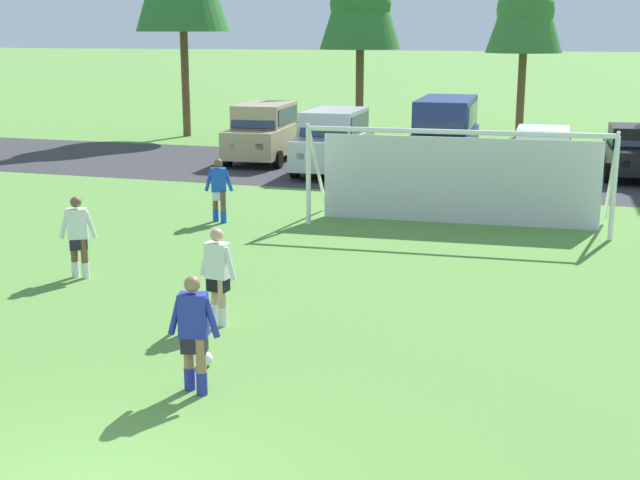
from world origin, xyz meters
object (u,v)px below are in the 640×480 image
object	(u,v)px
soccer_goal	(458,175)
parked_car_slot_far_left	(264,132)
parked_car_slot_left	(334,141)
parked_car_slot_center_left	(445,132)
player_winger_right	(218,277)
player_defender_far	(78,237)
parked_car_slot_center	(542,154)
parked_car_slot_center_right	(635,151)
soccer_ball	(205,359)
player_midfield_center	(219,191)
player_winger_left	(194,335)

from	to	relation	value
soccer_goal	parked_car_slot_far_left	bearing A→B (deg)	134.24
parked_car_slot_left	parked_car_slot_center_left	world-z (taller)	parked_car_slot_center_left
parked_car_slot_far_left	player_winger_right	bearing A→B (deg)	-71.37
player_defender_far	parked_car_slot_center	bearing A→B (deg)	61.02
player_winger_right	parked_car_slot_far_left	bearing A→B (deg)	108.63
parked_car_slot_center_right	player_winger_right	bearing A→B (deg)	-112.02
soccer_ball	parked_car_slot_center_left	size ratio (longest dim) A/B	0.05
soccer_ball	soccer_goal	distance (m)	10.82
parked_car_slot_center	soccer_ball	bearing A→B (deg)	-101.59
player_winger_right	parked_car_slot_center_left	xyz separation A→B (m)	(0.90, 17.42, 0.52)
player_defender_far	parked_car_slot_center	world-z (taller)	parked_car_slot_center
player_midfield_center	player_winger_left	distance (m)	10.76
parked_car_slot_far_left	parked_car_slot_left	world-z (taller)	same
soccer_goal	player_midfield_center	size ratio (longest dim) A/B	4.59
player_defender_far	parked_car_slot_left	world-z (taller)	parked_car_slot_left
soccer_goal	player_winger_right	distance (m)	9.17
parked_car_slot_far_left	parked_car_slot_center_right	bearing A→B (deg)	1.25
parked_car_slot_center_right	parked_car_slot_center	bearing A→B (deg)	-152.05
soccer_goal	player_winger_left	distance (m)	11.59
soccer_ball	player_defender_far	xyz separation A→B (m)	(-4.35, 3.53, 0.71)
player_defender_far	player_winger_right	distance (m)	4.16
soccer_ball	player_defender_far	world-z (taller)	player_defender_far
player_midfield_center	player_winger_left	bearing A→B (deg)	-67.84
player_defender_far	player_midfield_center	bearing A→B (deg)	84.24
parked_car_slot_center_right	player_midfield_center	bearing A→B (deg)	-134.66
player_midfield_center	parked_car_slot_far_left	distance (m)	10.62
soccer_goal	parked_car_slot_left	size ratio (longest dim) A/B	1.61
player_defender_far	parked_car_slot_center_left	size ratio (longest dim) A/B	0.34
player_winger_left	parked_car_slot_far_left	size ratio (longest dim) A/B	0.35
player_winger_right	parked_car_slot_left	distance (m)	16.05
soccer_ball	parked_car_slot_far_left	bearing A→B (deg)	108.55
parked_car_slot_center_left	parked_car_slot_center	size ratio (longest dim) A/B	1.15
soccer_goal	parked_car_slot_center_left	size ratio (longest dim) A/B	1.54
parked_car_slot_far_left	parked_car_slot_center_left	distance (m)	6.83
soccer_goal	player_defender_far	bearing A→B (deg)	-132.40
parked_car_slot_center	player_midfield_center	bearing A→B (deg)	-129.80
soccer_ball	parked_car_slot_center	bearing A→B (deg)	78.41
parked_car_slot_center	parked_car_slot_center_right	distance (m)	3.33
soccer_ball	player_winger_left	xyz separation A→B (m)	(0.27, -0.89, 0.71)
parked_car_slot_center	parked_car_slot_center_right	world-z (taller)	same
player_midfield_center	parked_car_slot_center_right	bearing A→B (deg)	45.34
parked_car_slot_far_left	parked_car_slot_center	size ratio (longest dim) A/B	1.11
parked_car_slot_left	parked_car_slot_center_right	distance (m)	10.10
player_defender_far	player_winger_left	distance (m)	6.39
player_midfield_center	parked_car_slot_far_left	bearing A→B (deg)	104.75
player_winger_right	parked_car_slot_center	world-z (taller)	parked_car_slot_center
soccer_ball	parked_car_slot_left	world-z (taller)	parked_car_slot_left
player_defender_far	player_winger_left	world-z (taller)	same
player_defender_far	soccer_goal	bearing A→B (deg)	47.60
player_winger_right	parked_car_slot_center_right	world-z (taller)	parked_car_slot_center_right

